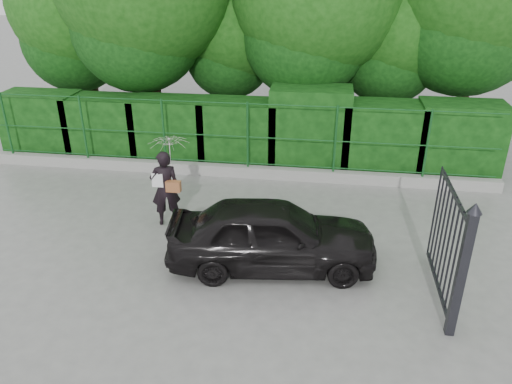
# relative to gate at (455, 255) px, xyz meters

# --- Properties ---
(ground) EXTENTS (80.00, 80.00, 0.00)m
(ground) POSITION_rel_gate_xyz_m (-4.60, 0.72, -1.19)
(ground) COLOR gray
(kerb) EXTENTS (14.00, 0.25, 0.30)m
(kerb) POSITION_rel_gate_xyz_m (-4.60, 5.22, -1.04)
(kerb) COLOR #9E9E99
(kerb) RESTS_ON ground
(fence) EXTENTS (14.13, 0.06, 1.80)m
(fence) POSITION_rel_gate_xyz_m (-4.38, 5.22, 0.01)
(fence) COLOR #144C1D
(fence) RESTS_ON kerb
(hedge) EXTENTS (14.20, 1.20, 2.29)m
(hedge) POSITION_rel_gate_xyz_m (-4.42, 6.22, -0.21)
(hedge) COLOR black
(hedge) RESTS_ON ground
(gate) EXTENTS (0.22, 2.33, 2.36)m
(gate) POSITION_rel_gate_xyz_m (0.00, 0.00, 0.00)
(gate) COLOR #222228
(gate) RESTS_ON ground
(woman) EXTENTS (0.95, 0.89, 2.05)m
(woman) POSITION_rel_gate_xyz_m (-5.50, 2.43, 0.13)
(woman) COLOR black
(woman) RESTS_ON ground
(car) EXTENTS (4.15, 2.07, 1.36)m
(car) POSITION_rel_gate_xyz_m (-3.06, 1.07, -0.51)
(car) COLOR black
(car) RESTS_ON ground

